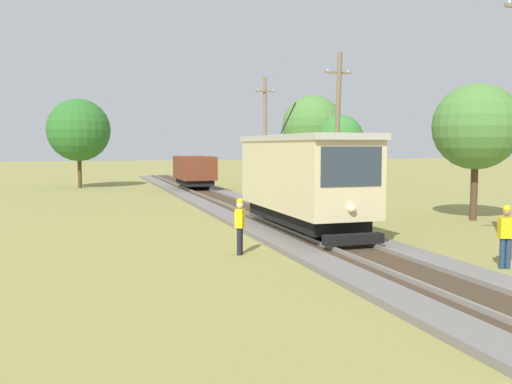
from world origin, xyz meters
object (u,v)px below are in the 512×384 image
at_px(tree_right_near, 79,130).
at_px(tree_right_far, 476,127).
at_px(utility_pole_far, 265,135).
at_px(tree_left_near, 313,126).
at_px(freight_car, 194,171).
at_px(tree_left_far, 341,138).
at_px(second_worker, 240,224).
at_px(tree_horizon, 317,134).
at_px(track_worker, 506,234).
at_px(red_tram, 303,178).
at_px(utility_pole_mid, 337,132).

relative_size(tree_right_near, tree_right_far, 1.15).
distance_m(utility_pole_far, tree_left_near, 10.95).
relative_size(freight_car, tree_left_far, 0.93).
xyz_separation_m(utility_pole_far, second_worker, (-7.64, -20.41, -3.21)).
distance_m(tree_left_near, tree_horizon, 1.11).
relative_size(utility_pole_far, tree_left_near, 1.05).
relative_size(tree_left_near, tree_right_far, 1.25).
bearing_deg(second_worker, track_worker, 178.74).
bearing_deg(tree_right_near, tree_horizon, -3.40).
xyz_separation_m(track_worker, tree_left_far, (6.34, 23.29, 2.97)).
bearing_deg(tree_left_near, tree_right_far, -95.58).
bearing_deg(second_worker, tree_right_far, -128.84).
bearing_deg(freight_car, tree_right_near, 144.55).
relative_size(red_tram, tree_horizon, 1.36).
xyz_separation_m(freight_car, second_worker, (-3.38, -24.59, -0.57)).
height_order(second_worker, tree_right_far, tree_right_far).
bearing_deg(tree_left_near, tree_horizon, 41.55).
xyz_separation_m(freight_car, track_worker, (3.12, -28.70, -0.57)).
relative_size(freight_car, track_worker, 2.91).
height_order(second_worker, tree_horizon, tree_horizon).
xyz_separation_m(track_worker, tree_horizon, (8.95, 33.37, 3.49)).
distance_m(red_tram, tree_right_far, 9.38).
height_order(utility_pole_mid, tree_horizon, utility_pole_mid).
distance_m(tree_right_near, tree_horizon, 20.36).
height_order(tree_left_near, tree_horizon, tree_left_near).
relative_size(red_tram, track_worker, 4.79).
bearing_deg(tree_left_near, freight_car, -160.31).
bearing_deg(utility_pole_mid, tree_right_near, 120.20).
height_order(red_tram, utility_pole_mid, utility_pole_mid).
height_order(tree_left_far, tree_right_far, tree_right_far).
xyz_separation_m(freight_car, tree_horizon, (12.06, 4.67, 2.91)).
relative_size(tree_left_near, tree_left_far, 1.40).
bearing_deg(second_worker, utility_pole_mid, -99.35).
bearing_deg(tree_right_far, freight_car, 114.26).
height_order(red_tram, tree_left_far, tree_left_far).
height_order(utility_pole_far, tree_right_near, utility_pole_far).
distance_m(second_worker, tree_right_near, 31.07).
distance_m(tree_right_near, tree_right_far, 31.17).
height_order(tree_left_near, tree_right_far, tree_left_near).
distance_m(tree_left_near, tree_right_far, 24.26).
xyz_separation_m(tree_left_far, tree_horizon, (2.60, 10.09, 0.51)).
height_order(track_worker, tree_right_far, tree_right_far).
xyz_separation_m(track_worker, second_worker, (-6.50, 4.12, 0.00)).
xyz_separation_m(second_worker, tree_right_near, (-4.88, 30.46, 3.70)).
bearing_deg(red_tram, tree_right_far, 9.15).
distance_m(freight_car, tree_left_far, 11.16).
bearing_deg(track_worker, tree_right_far, -17.41).
height_order(freight_car, tree_left_far, tree_left_far).
bearing_deg(utility_pole_far, second_worker, -110.51).
xyz_separation_m(tree_left_near, tree_right_far, (-2.36, -24.13, -0.85)).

